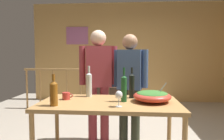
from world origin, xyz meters
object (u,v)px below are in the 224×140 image
tv_console (112,95)px  mug_red (66,96)px  framed_picture (77,36)px  flat_screen_tv (112,78)px  salad_bowl (152,96)px  wine_bottle_green (124,88)px  person_standing_left (98,77)px  stair_railing (96,84)px  wine_bottle_clear (89,84)px  serving_table (109,108)px  wine_glass (119,96)px  wine_bottle_amber (54,93)px  person_standing_right (130,80)px  wine_bottle_dark (132,85)px

tv_console → mug_red: size_ratio=7.22×
framed_picture → flat_screen_tv: 1.58m
salad_bowl → wine_bottle_green: size_ratio=1.10×
mug_red → person_standing_left: size_ratio=0.07×
tv_console → mug_red: bearing=-95.3°
framed_picture → stair_railing: size_ratio=0.23×
wine_bottle_clear → wine_bottle_green: size_ratio=1.01×
framed_picture → serving_table: (1.24, -3.49, -1.15)m
serving_table → salad_bowl: (0.47, 0.04, 0.14)m
serving_table → tv_console: bearing=94.0°
tv_console → salad_bowl: bearing=-77.5°
wine_glass → wine_bottle_amber: size_ratio=0.50×
wine_glass → person_standing_right: bearing=83.0°
person_standing_right → salad_bowl: bearing=120.6°
wine_bottle_clear → wine_bottle_amber: wine_bottle_clear is taller
framed_picture → salad_bowl: framed_picture is taller
wine_bottle_clear → person_standing_right: bearing=42.9°
serving_table → wine_bottle_clear: bearing=136.8°
wine_bottle_amber → mug_red: bearing=83.0°
framed_picture → wine_bottle_dark: size_ratio=1.69×
serving_table → framed_picture: bearing=109.6°
wine_glass → framed_picture: bearing=110.2°
salad_bowl → person_standing_left: size_ratio=0.25×
serving_table → flat_screen_tv: bearing=94.0°
wine_bottle_green → framed_picture: bearing=112.1°
wine_glass → wine_bottle_green: (0.05, 0.23, 0.04)m
wine_bottle_clear → stair_railing: bearing=96.7°
salad_bowl → person_standing_right: person_standing_right is taller
framed_picture → wine_bottle_green: size_ratio=1.64×
wine_glass → wine_bottle_clear: (-0.40, 0.48, 0.05)m
wine_bottle_dark → serving_table: bearing=-138.9°
person_standing_left → serving_table: bearing=96.0°
wine_bottle_dark → person_standing_left: bearing=133.0°
wine_bottle_dark → tv_console: bearing=99.1°
stair_railing → wine_bottle_clear: 2.27m
wine_bottle_clear → person_standing_left: (0.05, 0.48, 0.04)m
flat_screen_tv → wine_bottle_dark: size_ratio=1.54×
wine_glass → wine_bottle_clear: 0.62m
person_standing_left → wine_bottle_amber: bearing=60.3°
mug_red → person_standing_left: person_standing_left is taller
salad_bowl → wine_glass: bearing=-144.4°
flat_screen_tv → serving_table: size_ratio=0.37×
wine_bottle_amber → person_standing_left: (0.32, 0.96, 0.06)m
tv_console → wine_bottle_amber: bearing=-95.4°
flat_screen_tv → serving_table: 3.17m
tv_console → wine_glass: (0.34, -3.41, 0.68)m
stair_railing → flat_screen_tv: bearing=64.3°
serving_table → mug_red: mug_red is taller
tv_console → wine_bottle_dark: size_ratio=2.42×
framed_picture → person_standing_right: framed_picture is taller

